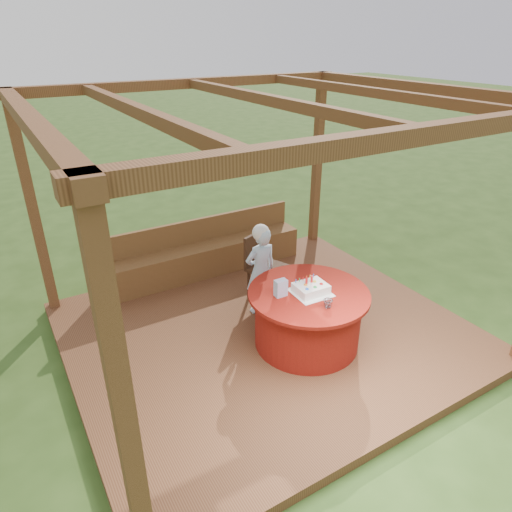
{
  "coord_description": "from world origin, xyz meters",
  "views": [
    {
      "loc": [
        -2.47,
        -3.88,
        3.37
      ],
      "look_at": [
        0.0,
        0.25,
        1.0
      ],
      "focal_mm": 32.0,
      "sensor_mm": 36.0,
      "label": 1
    }
  ],
  "objects_px": {
    "chair": "(262,263)",
    "drinking_glass": "(328,304)",
    "table": "(307,317)",
    "elderly_woman": "(261,269)",
    "gift_bag": "(281,288)",
    "birthday_cake": "(311,288)",
    "bench": "(205,256)"
  },
  "relations": [
    {
      "from": "birthday_cake",
      "to": "gift_bag",
      "type": "bearing_deg",
      "value": 159.19
    },
    {
      "from": "table",
      "to": "birthday_cake",
      "type": "distance_m",
      "value": 0.39
    },
    {
      "from": "elderly_woman",
      "to": "birthday_cake",
      "type": "distance_m",
      "value": 0.89
    },
    {
      "from": "birthday_cake",
      "to": "gift_bag",
      "type": "distance_m",
      "value": 0.34
    },
    {
      "from": "gift_bag",
      "to": "drinking_glass",
      "type": "height_order",
      "value": "gift_bag"
    },
    {
      "from": "chair",
      "to": "gift_bag",
      "type": "xyz_separation_m",
      "value": [
        -0.43,
        -1.08,
        0.28
      ]
    },
    {
      "from": "chair",
      "to": "gift_bag",
      "type": "distance_m",
      "value": 1.2
    },
    {
      "from": "bench",
      "to": "drinking_glass",
      "type": "bearing_deg",
      "value": -84.81
    },
    {
      "from": "chair",
      "to": "drinking_glass",
      "type": "bearing_deg",
      "value": -95.26
    },
    {
      "from": "chair",
      "to": "drinking_glass",
      "type": "xyz_separation_m",
      "value": [
        -0.14,
        -1.53,
        0.23
      ]
    },
    {
      "from": "chair",
      "to": "drinking_glass",
      "type": "distance_m",
      "value": 1.55
    },
    {
      "from": "chair",
      "to": "birthday_cake",
      "type": "relative_size",
      "value": 2.16
    },
    {
      "from": "elderly_woman",
      "to": "gift_bag",
      "type": "xyz_separation_m",
      "value": [
        -0.21,
        -0.76,
        0.16
      ]
    },
    {
      "from": "bench",
      "to": "drinking_glass",
      "type": "relative_size",
      "value": 30.79
    },
    {
      "from": "table",
      "to": "drinking_glass",
      "type": "xyz_separation_m",
      "value": [
        -0.02,
        -0.35,
        0.38
      ]
    },
    {
      "from": "gift_bag",
      "to": "drinking_glass",
      "type": "bearing_deg",
      "value": -55.8
    },
    {
      "from": "bench",
      "to": "birthday_cake",
      "type": "bearing_deg",
      "value": -83.36
    },
    {
      "from": "elderly_woman",
      "to": "drinking_glass",
      "type": "height_order",
      "value": "elderly_woman"
    },
    {
      "from": "table",
      "to": "birthday_cake",
      "type": "bearing_deg",
      "value": -74.59
    },
    {
      "from": "gift_bag",
      "to": "birthday_cake",
      "type": "bearing_deg",
      "value": -19.59
    },
    {
      "from": "chair",
      "to": "bench",
      "type": "bearing_deg",
      "value": 110.26
    },
    {
      "from": "bench",
      "to": "drinking_glass",
      "type": "distance_m",
      "value": 2.59
    },
    {
      "from": "chair",
      "to": "elderly_woman",
      "type": "distance_m",
      "value": 0.41
    },
    {
      "from": "gift_bag",
      "to": "table",
      "type": "bearing_deg",
      "value": -15.99
    },
    {
      "from": "birthday_cake",
      "to": "drinking_glass",
      "type": "relative_size",
      "value": 4.21
    },
    {
      "from": "birthday_cake",
      "to": "drinking_glass",
      "type": "distance_m",
      "value": 0.33
    },
    {
      "from": "bench",
      "to": "chair",
      "type": "height_order",
      "value": "chair"
    },
    {
      "from": "chair",
      "to": "birthday_cake",
      "type": "distance_m",
      "value": 1.23
    },
    {
      "from": "elderly_woman",
      "to": "gift_bag",
      "type": "bearing_deg",
      "value": -105.47
    },
    {
      "from": "drinking_glass",
      "to": "birthday_cake",
      "type": "bearing_deg",
      "value": 85.34
    },
    {
      "from": "birthday_cake",
      "to": "gift_bag",
      "type": "xyz_separation_m",
      "value": [
        -0.32,
        0.12,
        0.04
      ]
    },
    {
      "from": "table",
      "to": "chair",
      "type": "height_order",
      "value": "chair"
    }
  ]
}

